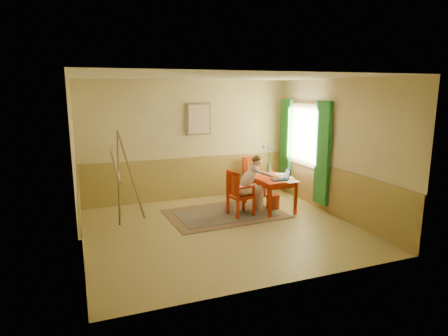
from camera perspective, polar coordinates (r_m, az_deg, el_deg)
name	(u,v)px	position (r m, az deg, el deg)	size (l,w,h in m)	color
room	(222,156)	(6.97, -0.30, 1.82)	(5.04, 4.54, 2.84)	tan
wainscot	(208,193)	(7.90, -2.34, -3.70)	(5.00, 4.50, 1.00)	tan
window	(303,144)	(9.04, 11.68, 3.49)	(0.12, 2.01, 2.20)	white
wall_portrait	(199,119)	(9.06, -3.78, 7.26)	(0.60, 0.05, 0.76)	#8B7C51
rug	(225,214)	(8.17, 0.18, -6.77)	(2.48, 1.72, 0.02)	#8C7251
table	(270,181)	(8.43, 6.77, -1.88)	(0.78, 1.24, 0.72)	#B52605
chair_left	(239,194)	(7.92, 2.21, -3.80)	(0.51, 0.50, 0.96)	#B52605
chair_back	(253,177)	(9.44, 4.38, -1.31)	(0.46, 0.47, 0.96)	#B52605
figure	(251,182)	(8.03, 4.01, -2.11)	(0.95, 0.49, 1.24)	beige
laptop	(282,178)	(8.15, 8.57, -1.42)	(0.41, 0.28, 0.23)	#1E2338
papers	(280,177)	(8.44, 8.27, -1.26)	(0.74, 1.22, 0.00)	white
vase	(268,160)	(8.89, 6.60, 1.25)	(0.22, 0.31, 0.61)	#3F724C
wastebasket	(273,202)	(8.55, 7.26, -4.97)	(0.29, 0.29, 0.31)	#A33719
easel	(118,168)	(7.79, -15.51, 0.03)	(0.64, 0.81, 1.82)	olive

